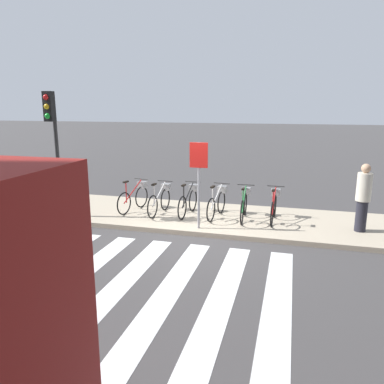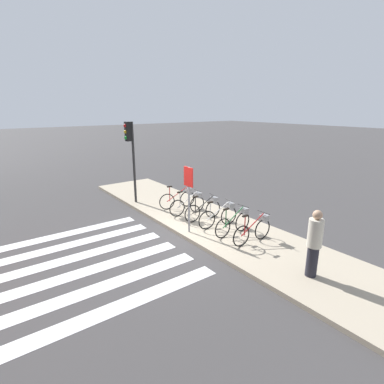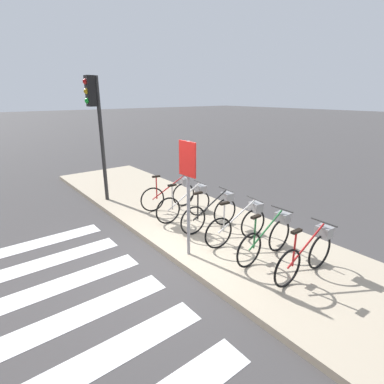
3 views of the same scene
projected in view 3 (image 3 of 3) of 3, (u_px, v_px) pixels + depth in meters
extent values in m
plane|color=#423F3F|center=(169.00, 260.00, 5.65)|extent=(120.00, 120.00, 0.00)
cube|color=#B7A88E|center=(224.00, 236.00, 6.46)|extent=(14.41, 2.82, 0.12)
torus|color=black|center=(153.00, 199.00, 7.59)|extent=(0.16, 0.63, 0.64)
torus|color=black|center=(183.00, 195.00, 7.96)|extent=(0.16, 0.63, 0.64)
cylinder|color=red|center=(168.00, 188.00, 7.70)|extent=(0.20, 0.88, 0.54)
cylinder|color=red|center=(157.00, 188.00, 7.55)|extent=(0.04, 0.04, 0.57)
cube|color=black|center=(156.00, 176.00, 7.46)|extent=(0.11, 0.21, 0.04)
cylinder|color=#262626|center=(183.00, 175.00, 7.80)|extent=(0.46, 0.11, 0.02)
cube|color=gray|center=(185.00, 181.00, 7.87)|extent=(0.27, 0.24, 0.18)
torus|color=black|center=(168.00, 211.00, 6.86)|extent=(0.08, 0.64, 0.64)
torus|color=black|center=(199.00, 203.00, 7.32)|extent=(0.08, 0.64, 0.64)
cylinder|color=silver|center=(184.00, 197.00, 7.01)|extent=(0.09, 0.89, 0.54)
cylinder|color=silver|center=(172.00, 198.00, 6.83)|extent=(0.03, 0.03, 0.57)
cube|color=black|center=(172.00, 185.00, 6.74)|extent=(0.08, 0.20, 0.04)
cylinder|color=#262626|center=(199.00, 182.00, 7.15)|extent=(0.46, 0.06, 0.02)
cube|color=gray|center=(201.00, 189.00, 7.24)|extent=(0.25, 0.22, 0.18)
torus|color=black|center=(193.00, 221.00, 6.32)|extent=(0.08, 0.64, 0.64)
torus|color=black|center=(225.00, 212.00, 6.78)|extent=(0.08, 0.64, 0.64)
cylinder|color=black|center=(210.00, 205.00, 6.47)|extent=(0.10, 0.89, 0.54)
cylinder|color=black|center=(198.00, 207.00, 6.29)|extent=(0.03, 0.03, 0.57)
cube|color=black|center=(198.00, 193.00, 6.20)|extent=(0.08, 0.20, 0.04)
cylinder|color=#262626|center=(226.00, 189.00, 6.61)|extent=(0.46, 0.06, 0.02)
cube|color=gray|center=(227.00, 197.00, 6.70)|extent=(0.25, 0.22, 0.18)
torus|color=black|center=(218.00, 233.00, 5.74)|extent=(0.12, 0.64, 0.64)
torus|color=black|center=(253.00, 224.00, 6.17)|extent=(0.12, 0.64, 0.64)
cylinder|color=silver|center=(237.00, 216.00, 5.88)|extent=(0.15, 0.88, 0.54)
cylinder|color=silver|center=(224.00, 218.00, 5.71)|extent=(0.04, 0.04, 0.57)
cube|color=black|center=(225.00, 203.00, 5.62)|extent=(0.10, 0.21, 0.04)
cylinder|color=#262626|center=(255.00, 199.00, 6.00)|extent=(0.46, 0.08, 0.02)
cube|color=gray|center=(256.00, 207.00, 6.08)|extent=(0.26, 0.23, 0.18)
torus|color=black|center=(249.00, 250.00, 5.11)|extent=(0.05, 0.64, 0.64)
torus|color=black|center=(279.00, 236.00, 5.64)|extent=(0.05, 0.64, 0.64)
cylinder|color=#267238|center=(266.00, 230.00, 5.30)|extent=(0.06, 0.89, 0.54)
cylinder|color=#267238|center=(255.00, 233.00, 5.10)|extent=(0.03, 0.03, 0.57)
cube|color=black|center=(256.00, 217.00, 5.00)|extent=(0.08, 0.20, 0.04)
cylinder|color=#262626|center=(282.00, 209.00, 5.47)|extent=(0.46, 0.04, 0.02)
cube|color=gray|center=(283.00, 217.00, 5.56)|extent=(0.25, 0.21, 0.18)
torus|color=black|center=(288.00, 268.00, 4.58)|extent=(0.06, 0.64, 0.64)
torus|color=black|center=(320.00, 252.00, 5.07)|extent=(0.06, 0.64, 0.64)
cylinder|color=red|center=(306.00, 245.00, 4.74)|extent=(0.06, 0.89, 0.54)
cylinder|color=red|center=(294.00, 250.00, 4.56)|extent=(0.03, 0.03, 0.57)
cube|color=black|center=(296.00, 231.00, 4.46)|extent=(0.08, 0.20, 0.04)
cylinder|color=#262626|center=(324.00, 222.00, 4.90)|extent=(0.46, 0.04, 0.02)
cube|color=gray|center=(324.00, 231.00, 4.99)|extent=(0.25, 0.21, 0.18)
cylinder|color=#2D2D2D|center=(102.00, 141.00, 8.05)|extent=(0.10, 0.10, 3.31)
cube|color=black|center=(90.00, 91.00, 7.55)|extent=(0.24, 0.20, 0.75)
sphere|color=red|center=(85.00, 81.00, 7.42)|extent=(0.14, 0.14, 0.14)
sphere|color=gold|center=(86.00, 91.00, 7.49)|extent=(0.14, 0.14, 0.14)
sphere|color=green|center=(87.00, 101.00, 7.56)|extent=(0.14, 0.14, 0.14)
cylinder|color=#99999E|center=(188.00, 201.00, 5.30)|extent=(0.06, 0.06, 2.12)
cube|color=red|center=(187.00, 159.00, 5.06)|extent=(0.44, 0.03, 0.60)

